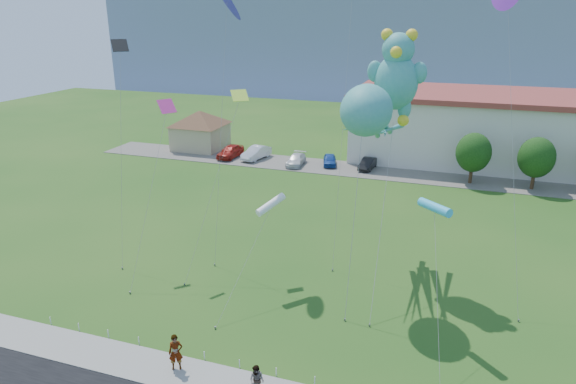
{
  "coord_description": "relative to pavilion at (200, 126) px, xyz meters",
  "views": [
    {
      "loc": [
        8.38,
        -21.12,
        17.24
      ],
      "look_at": [
        -1.55,
        8.0,
        6.39
      ],
      "focal_mm": 32.0,
      "sensor_mm": 36.0,
      "label": 1
    }
  ],
  "objects": [
    {
      "name": "ground",
      "position": [
        24.0,
        -38.0,
        -3.02
      ],
      "size": [
        160.0,
        160.0,
        0.0
      ],
      "primitive_type": "plane",
      "color": "#1F4E16",
      "rests_on": "ground"
    },
    {
      "name": "parking_strip",
      "position": [
        24.0,
        -3.0,
        -2.99
      ],
      "size": [
        70.0,
        6.0,
        0.06
      ],
      "primitive_type": "cube",
      "color": "#59544C",
      "rests_on": "ground"
    },
    {
      "name": "hill_ridge",
      "position": [
        24.0,
        82.0,
        9.48
      ],
      "size": [
        160.0,
        50.0,
        25.0
      ],
      "primitive_type": "cube",
      "color": "slate",
      "rests_on": "ground"
    },
    {
      "name": "pavilion",
      "position": [
        0.0,
        0.0,
        0.0
      ],
      "size": [
        9.2,
        9.2,
        5.0
      ],
      "color": "tan",
      "rests_on": "ground"
    },
    {
      "name": "rope_fence",
      "position": [
        24.0,
        -39.3,
        -2.77
      ],
      "size": [
        26.05,
        0.05,
        0.5
      ],
      "color": "white",
      "rests_on": "ground"
    },
    {
      "name": "tree_near",
      "position": [
        34.0,
        -4.0,
        0.36
      ],
      "size": [
        3.6,
        3.6,
        5.47
      ],
      "color": "#3F2B19",
      "rests_on": "ground"
    },
    {
      "name": "tree_mid",
      "position": [
        40.0,
        -4.0,
        0.36
      ],
      "size": [
        3.6,
        3.6,
        5.47
      ],
      "color": "#3F2B19",
      "rests_on": "ground"
    },
    {
      "name": "pedestrian_left",
      "position": [
        20.07,
        -40.49,
        -1.95
      ],
      "size": [
        0.85,
        0.75,
        1.95
      ],
      "primitive_type": "imported",
      "rotation": [
        0.0,
        0.0,
        0.48
      ],
      "color": "gray",
      "rests_on": "sidewalk"
    },
    {
      "name": "pedestrian_right",
      "position": [
        24.63,
        -40.91,
        -2.13
      ],
      "size": [
        0.82,
        0.66,
        1.58
      ],
      "primitive_type": "imported",
      "rotation": [
        0.0,
        0.0,
        -0.08
      ],
      "color": "gray",
      "rests_on": "sidewalk"
    },
    {
      "name": "parked_car_red",
      "position": [
        5.68,
        -3.01,
        -2.18
      ],
      "size": [
        2.23,
        4.74,
        1.57
      ],
      "primitive_type": "imported",
      "rotation": [
        0.0,
        0.0,
        -0.08
      ],
      "color": "#A31D14",
      "rests_on": "parking_strip"
    },
    {
      "name": "parked_car_silver",
      "position": [
        8.94,
        -2.55,
        -2.19
      ],
      "size": [
        2.58,
        4.92,
        1.54
      ],
      "primitive_type": "imported",
      "rotation": [
        0.0,
        0.0,
        -0.21
      ],
      "color": "silver",
      "rests_on": "parking_strip"
    },
    {
      "name": "parked_car_white",
      "position": [
        14.42,
        -3.5,
        -2.34
      ],
      "size": [
        2.01,
        4.39,
        1.25
      ],
      "primitive_type": "imported",
      "rotation": [
        0.0,
        0.0,
        0.06
      ],
      "color": "silver",
      "rests_on": "parking_strip"
    },
    {
      "name": "parked_car_blue",
      "position": [
        18.21,
        -2.25,
        -2.34
      ],
      "size": [
        2.38,
        3.94,
        1.26
      ],
      "primitive_type": "imported",
      "rotation": [
        0.0,
        0.0,
        0.26
      ],
      "color": "#1C479C",
      "rests_on": "parking_strip"
    },
    {
      "name": "parked_car_black",
      "position": [
        22.77,
        -2.36,
        -2.34
      ],
      "size": [
        1.73,
        3.91,
        1.25
      ],
      "primitive_type": "imported",
      "rotation": [
        0.0,
        0.0,
        -0.11
      ],
      "color": "black",
      "rests_on": "parking_strip"
    },
    {
      "name": "octopus_kite",
      "position": [
        27.04,
        -27.91,
        8.01
      ],
      "size": [
        3.08,
        11.19,
        13.28
      ],
      "color": "teal",
      "rests_on": "ground"
    },
    {
      "name": "teddy_bear_kite",
      "position": [
        28.17,
        -25.19,
        10.36
      ],
      "size": [
        3.8,
        9.59,
        16.24
      ],
      "color": "teal",
      "rests_on": "ground"
    },
    {
      "name": "small_kite_pink",
      "position": [
        13.53,
        -29.83,
        6.92
      ],
      "size": [
        1.29,
        6.4,
        11.66
      ],
      "color": "#F53695",
      "rests_on": "ground"
    },
    {
      "name": "small_kite_cyan",
      "position": [
        31.57,
        -32.39,
        4.26
      ],
      "size": [
        1.63,
        7.23,
        7.77
      ],
      "color": "#34BAEC",
      "rests_on": "ground"
    },
    {
      "name": "small_kite_white",
      "position": [
        21.4,
        -30.41,
        2.48
      ],
      "size": [
        1.42,
        7.44,
        5.98
      ],
      "color": "white",
      "rests_on": "ground"
    },
    {
      "name": "small_kite_yellow",
      "position": [
        17.6,
        -27.39,
        7.38
      ],
      "size": [
        2.37,
        6.86,
        12.23
      ],
      "color": "#B7E836",
      "rests_on": "ground"
    },
    {
      "name": "small_kite_blue",
      "position": [
        16.73,
        -25.97,
        14.56
      ],
      "size": [
        1.8,
        4.48,
        18.7
      ],
      "color": "#3123CA",
      "rests_on": "ground"
    },
    {
      "name": "small_kite_black",
      "position": [
        9.29,
        -28.09,
        10.03
      ],
      "size": [
        2.42,
        5.42,
        15.42
      ],
      "color": "black",
      "rests_on": "ground"
    }
  ]
}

